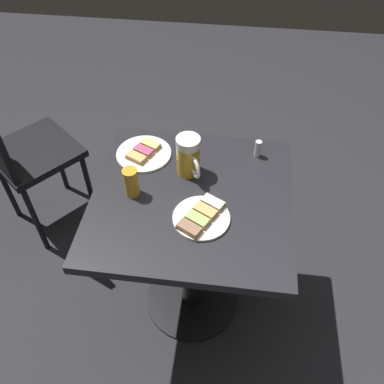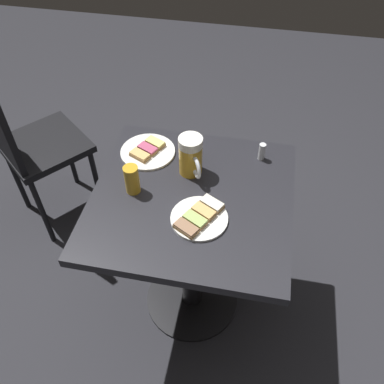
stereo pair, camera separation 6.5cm
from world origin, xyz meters
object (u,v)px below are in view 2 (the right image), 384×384
object	(u,v)px
plate_near	(199,217)
beer_glass_small	(132,179)
beer_mug	(191,156)
cafe_chair	(28,141)
plate_far	(148,151)
salt_shaker	(262,152)

from	to	relation	value
plate_near	beer_glass_small	size ratio (longest dim) A/B	1.76
beer_mug	cafe_chair	distance (m)	0.94
plate_far	beer_glass_small	world-z (taller)	beer_glass_small
beer_glass_small	salt_shaker	size ratio (longest dim) A/B	1.58
salt_shaker	cafe_chair	size ratio (longest dim) A/B	0.08
plate_far	beer_glass_small	size ratio (longest dim) A/B	1.92
plate_far	cafe_chair	xyz separation A→B (m)	(-0.67, 0.18, -0.21)
salt_shaker	cafe_chair	bearing A→B (deg)	173.26
beer_glass_small	cafe_chair	distance (m)	0.82
plate_far	beer_mug	distance (m)	0.21
beer_mug	beer_glass_small	distance (m)	0.23
plate_near	beer_mug	xyz separation A→B (m)	(-0.07, 0.22, 0.07)
plate_near	plate_far	size ratio (longest dim) A/B	0.92
beer_mug	plate_far	bearing A→B (deg)	158.64
plate_near	beer_glass_small	xyz separation A→B (m)	(-0.26, 0.09, 0.05)
beer_mug	salt_shaker	size ratio (longest dim) A/B	2.22
beer_mug	salt_shaker	xyz separation A→B (m)	(0.25, 0.13, -0.04)
beer_glass_small	beer_mug	bearing A→B (deg)	36.10
beer_mug	beer_glass_small	xyz separation A→B (m)	(-0.19, -0.14, -0.02)
beer_mug	salt_shaker	world-z (taller)	beer_mug
plate_near	beer_glass_small	world-z (taller)	beer_glass_small
beer_mug	cafe_chair	xyz separation A→B (m)	(-0.86, 0.26, -0.28)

